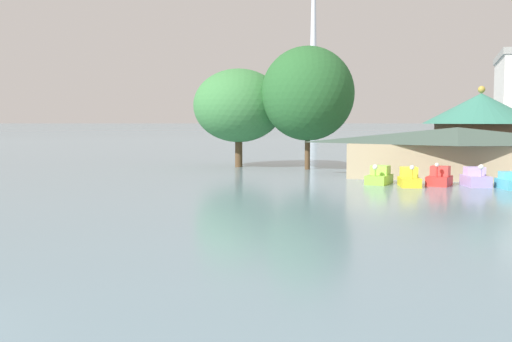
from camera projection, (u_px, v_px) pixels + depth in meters
pedal_boat_lime at (379, 177)px, 46.27m from camera, size 1.91×2.98×1.54m
pedal_boat_yellow at (409, 179)px, 44.42m from camera, size 1.85×2.65×1.61m
pedal_boat_red at (439, 178)px, 45.10m from camera, size 1.94×2.46×1.72m
pedal_boat_lavender at (475, 178)px, 44.59m from camera, size 2.19×2.76×1.66m
pedal_boat_cyan at (510, 182)px, 42.97m from camera, size 2.02×2.89×1.58m
boathouse at (457, 152)px, 50.48m from camera, size 18.49×7.00×4.19m
green_roof_pavilion at (480, 126)px, 60.35m from camera, size 11.15×11.15×8.10m
shoreline_tree_tall_left at (239, 106)px, 62.70m from camera, size 9.19×9.19×9.97m
shoreline_tree_mid at (308, 94)px, 59.45m from camera, size 8.95×8.95×11.86m
distant_broadcast_tower at (314, 2)px, 375.98m from camera, size 8.67×8.67×172.07m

